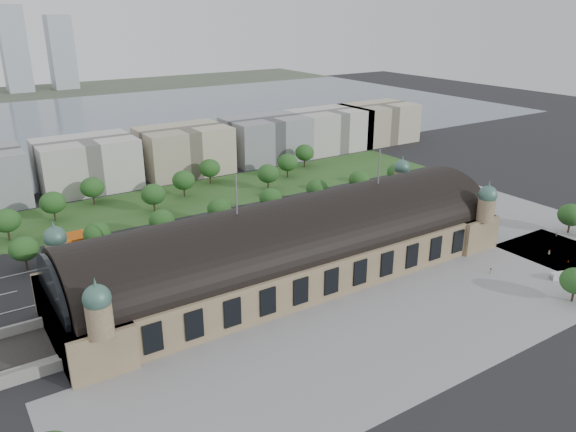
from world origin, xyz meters
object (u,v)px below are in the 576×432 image
traffic_car_6 (390,208)px  parked_car_3 (168,275)px  pedestrian_0 (491,271)px  traffic_car_4 (279,231)px  parked_car_1 (75,294)px  parked_car_5 (211,264)px  parked_car_0 (102,290)px  pedestrian_5 (549,252)px  traffic_car_2 (72,279)px  bus_east (326,225)px  pedestrian_2 (556,235)px  pedestrian_3 (568,262)px  traffic_car_3 (143,246)px  parked_car_6 (136,278)px  traffic_car_1 (49,277)px  bus_west (221,245)px  petrol_station (73,238)px  parked_car_4 (90,292)px  parked_car_2 (124,281)px  traffic_car_5 (324,206)px  bus_mid (284,230)px  van_south (558,276)px

traffic_car_6 → parked_car_3: bearing=-83.5°
pedestrian_0 → traffic_car_4: bearing=119.0°
parked_car_1 → parked_car_5: size_ratio=0.92×
parked_car_3 → pedestrian_0: (90.01, -55.56, 0.17)m
parked_car_0 → pedestrian_5: bearing=34.0°
parked_car_0 → traffic_car_2: bearing=171.1°
bus_east → pedestrian_2: bus_east is taller
pedestrian_3 → traffic_car_3: bearing=-41.9°
parked_car_6 → bus_east: bearing=69.6°
parked_car_5 → parked_car_6: parked_car_5 is taller
traffic_car_3 → bus_east: bus_east is taller
traffic_car_1 → traffic_car_3: size_ratio=0.76×
traffic_car_2 → traffic_car_6: size_ratio=0.86×
parked_car_0 → pedestrian_3: 154.26m
traffic_car_2 → parked_car_1: traffic_car_2 is taller
pedestrian_3 → bus_west: bearing=-42.6°
traffic_car_2 → pedestrian_0: 136.12m
petrol_station → parked_car_4: size_ratio=3.32×
parked_car_5 → traffic_car_1: bearing=-133.3°
parked_car_2 → bus_east: size_ratio=0.50×
parked_car_1 → parked_car_3: size_ratio=1.02×
traffic_car_5 → traffic_car_1: bearing=88.1°
pedestrian_2 → traffic_car_5: bearing=-0.6°
traffic_car_6 → parked_car_3: 105.75m
traffic_car_4 → pedestrian_2: bearing=61.3°
traffic_car_2 → traffic_car_5: 110.41m
traffic_car_2 → parked_car_6: (17.23, -10.86, -0.04)m
petrol_station → pedestrian_0: petrol_station is taller
traffic_car_5 → traffic_car_6: 28.54m
parked_car_5 → pedestrian_0: pedestrian_0 is taller
traffic_car_1 → parked_car_3: parked_car_3 is taller
bus_west → pedestrian_0: bus_west is taller
parked_car_3 → parked_car_4: 24.26m
bus_west → pedestrian_0: size_ratio=6.39×
traffic_car_3 → parked_car_4: traffic_car_3 is taller
traffic_car_5 → parked_car_1: traffic_car_5 is taller
parked_car_4 → bus_mid: size_ratio=0.40×
parked_car_5 → bus_west: bearing=119.1°
parked_car_5 → pedestrian_5: bearing=41.3°
parked_car_6 → pedestrian_2: 155.46m
parked_car_3 → pedestrian_5: (120.16, -57.01, 0.07)m
traffic_car_3 → pedestrian_0: pedestrian_0 is taller
traffic_car_2 → bus_west: bus_west is taller
bus_east → traffic_car_2: bearing=85.3°
parked_car_4 → bus_east: size_ratio=0.38×
parked_car_6 → pedestrian_3: bearing=39.5°
bus_west → van_south: 113.83m
parked_car_3 → bus_west: bearing=82.4°
traffic_car_1 → traffic_car_5: size_ratio=0.91×
parked_car_1 → pedestrian_2: pedestrian_2 is taller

